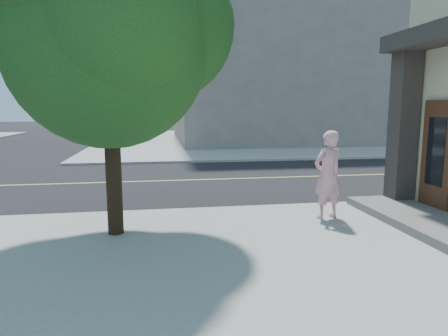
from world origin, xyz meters
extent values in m
plane|color=black|center=(0.00, 0.00, 0.00)|extent=(140.00, 140.00, 0.00)
cube|color=black|center=(0.00, 4.50, 0.01)|extent=(140.00, 9.00, 0.01)
cube|color=#989793|center=(13.50, 21.50, 0.06)|extent=(29.00, 25.00, 0.12)
cube|color=slate|center=(9.20, -2.20, 0.21)|extent=(1.60, 4.00, 0.18)
cube|color=#35302B|center=(9.70, -0.50, 2.22)|extent=(0.55, 0.55, 4.20)
cube|color=#422614|center=(9.96, -1.50, 1.52)|extent=(0.10, 1.00, 2.60)
cube|color=slate|center=(14.00, 22.00, 7.12)|extent=(18.00, 16.00, 14.00)
imported|color=#DEA0A8|center=(7.28, -1.43, 1.13)|extent=(0.85, 0.68, 2.02)
cylinder|color=black|center=(2.60, -1.79, 1.68)|extent=(0.31, 0.31, 3.12)
sphere|color=#20501C|center=(2.60, -1.79, 3.76)|extent=(3.81, 3.81, 3.81)
sphere|color=#20501C|center=(3.64, -1.27, 4.28)|extent=(2.95, 2.95, 2.95)
sphere|color=#20501C|center=(1.74, -1.10, 4.45)|extent=(2.77, 2.77, 2.77)
sphere|color=#20501C|center=(2.95, -2.75, 4.02)|extent=(2.60, 2.60, 2.60)
camera|label=1|loc=(3.52, -9.77, 2.65)|focal=31.66mm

